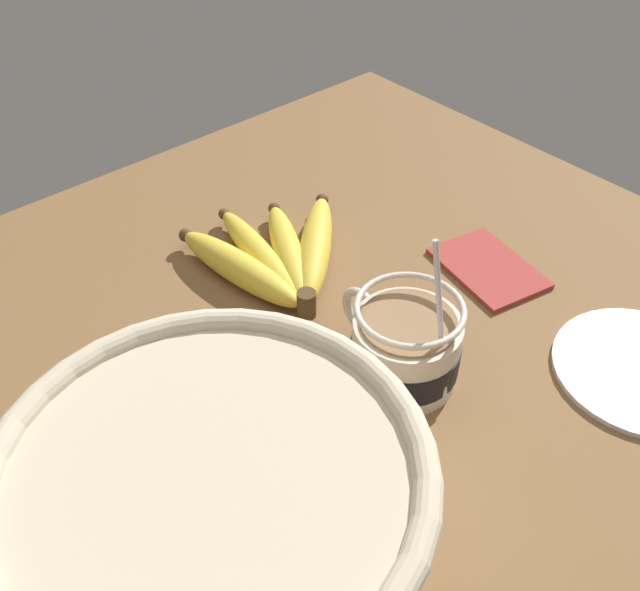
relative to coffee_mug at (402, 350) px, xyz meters
The scene contains 5 objects.
table 7.79cm from the coffee_mug, ahead, with size 91.18×91.18×2.70cm.
coffee_mug is the anchor object (origin of this frame).
banana_bunch 20.91cm from the coffee_mug, ahead, with size 21.54×19.76×4.06cm.
woven_basket 25.93cm from the coffee_mug, 104.80° to the left, with size 28.11×28.11×16.03cm.
napkin 20.14cm from the coffee_mug, 76.11° to the right, with size 13.65×10.83×0.60cm.
Camera 1 is at (-35.50, 36.26, 53.79)cm, focal length 40.00 mm.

